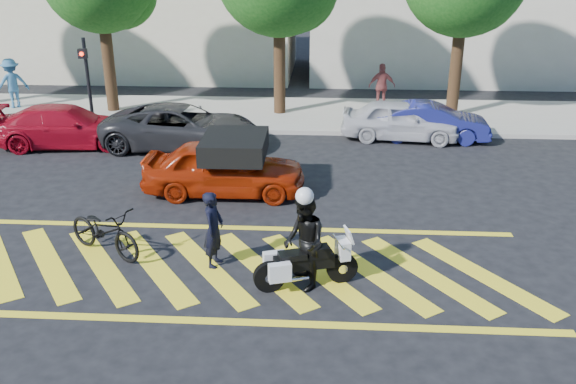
# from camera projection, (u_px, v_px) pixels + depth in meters

# --- Properties ---
(ground) EXTENTS (90.00, 90.00, 0.00)m
(ground) POSITION_uv_depth(u_px,v_px,m) (237.00, 268.00, 12.33)
(ground) COLOR black
(ground) RESTS_ON ground
(sidewalk) EXTENTS (60.00, 5.00, 0.15)m
(sidewalk) POSITION_uv_depth(u_px,v_px,m) (280.00, 114.00, 23.41)
(sidewalk) COLOR #9E998E
(sidewalk) RESTS_ON ground
(crosswalk) EXTENTS (12.33, 4.00, 0.01)m
(crosswalk) POSITION_uv_depth(u_px,v_px,m) (235.00, 268.00, 12.33)
(crosswalk) COLOR yellow
(crosswalk) RESTS_ON ground
(signal_pole) EXTENTS (0.28, 0.43, 3.20)m
(signal_pole) POSITION_uv_depth(u_px,v_px,m) (87.00, 76.00, 20.99)
(signal_pole) COLOR black
(signal_pole) RESTS_ON ground
(officer_bike) EXTENTS (0.47, 0.64, 1.60)m
(officer_bike) POSITION_uv_depth(u_px,v_px,m) (214.00, 229.00, 12.17)
(officer_bike) COLOR black
(officer_bike) RESTS_ON ground
(bicycle) EXTENTS (2.10, 1.65, 1.07)m
(bicycle) POSITION_uv_depth(u_px,v_px,m) (104.00, 231.00, 12.72)
(bicycle) COLOR black
(bicycle) RESTS_ON ground
(police_motorcycle) EXTENTS (1.99, 0.97, 0.90)m
(police_motorcycle) POSITION_uv_depth(u_px,v_px,m) (305.00, 264.00, 11.49)
(police_motorcycle) COLOR black
(police_motorcycle) RESTS_ON ground
(officer_moto) EXTENTS (0.95, 1.08, 1.87)m
(officer_moto) POSITION_uv_depth(u_px,v_px,m) (304.00, 242.00, 11.33)
(officer_moto) COLOR black
(officer_moto) RESTS_ON ground
(red_convertible) EXTENTS (4.20, 1.73, 1.43)m
(red_convertible) POSITION_uv_depth(u_px,v_px,m) (224.00, 168.00, 15.82)
(red_convertible) COLOR #971F06
(red_convertible) RESTS_ON ground
(parked_left) EXTENTS (4.78, 2.45, 1.33)m
(parked_left) POSITION_uv_depth(u_px,v_px,m) (67.00, 126.00, 19.67)
(parked_left) COLOR maroon
(parked_left) RESTS_ON ground
(parked_mid_left) EXTENTS (5.16, 2.62, 1.40)m
(parked_mid_left) POSITION_uv_depth(u_px,v_px,m) (182.00, 127.00, 19.45)
(parked_mid_left) COLOR black
(parked_mid_left) RESTS_ON ground
(parked_mid_right) EXTENTS (4.08, 1.99, 1.34)m
(parked_mid_right) POSITION_uv_depth(u_px,v_px,m) (401.00, 120.00, 20.36)
(parked_mid_right) COLOR silver
(parked_mid_right) RESTS_ON ground
(parked_right) EXTENTS (3.84, 1.55, 1.24)m
(parked_right) POSITION_uv_depth(u_px,v_px,m) (432.00, 122.00, 20.32)
(parked_right) COLOR navy
(parked_right) RESTS_ON ground
(pedestrian_left) EXTENTS (1.40, 1.33, 1.91)m
(pedestrian_left) POSITION_uv_depth(u_px,v_px,m) (12.00, 83.00, 23.79)
(pedestrian_left) COLOR teal
(pedestrian_left) RESTS_ON sidewalk
(pedestrian_right) EXTENTS (1.04, 0.48, 1.75)m
(pedestrian_right) POSITION_uv_depth(u_px,v_px,m) (382.00, 86.00, 23.66)
(pedestrian_right) COLOR brown
(pedestrian_right) RESTS_ON sidewalk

